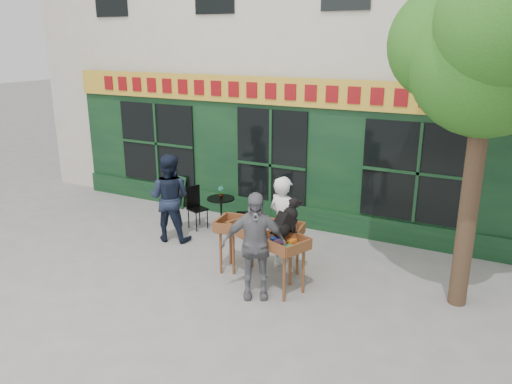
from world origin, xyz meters
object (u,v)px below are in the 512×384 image
(dog, at_px, (285,217))
(book_cart_right, at_px, (259,231))
(woman, at_px, (283,224))
(man_left, at_px, (169,198))
(man_right, at_px, (254,245))
(book_cart_center, at_px, (267,239))
(bistro_table, at_px, (221,208))

(dog, height_order, book_cart_right, dog)
(woman, xyz_separation_m, man_left, (-2.68, 0.21, 0.04))
(dog, xyz_separation_m, man_right, (-0.34, -0.44, -0.39))
(dog, xyz_separation_m, man_left, (-3.03, 0.91, -0.37))
(woman, height_order, man_left, man_left)
(book_cart_right, xyz_separation_m, man_left, (-2.40, 0.60, 0.10))
(dog, distance_m, man_right, 0.68)
(book_cart_center, xyz_separation_m, man_left, (-2.68, 0.86, 0.10))
(book_cart_center, bearing_deg, man_right, -66.67)
(man_right, relative_size, bistro_table, 2.36)
(woman, height_order, bistro_table, woman)
(book_cart_right, distance_m, man_right, 0.81)
(book_cart_center, xyz_separation_m, bistro_table, (-1.98, 1.76, -0.28))
(woman, relative_size, book_cart_right, 1.13)
(woman, bearing_deg, dog, 138.23)
(man_right, bearing_deg, bistro_table, 104.65)
(bistro_table, bearing_deg, book_cart_right, -41.48)
(book_cart_right, xyz_separation_m, man_right, (0.30, -0.75, 0.07))
(book_cart_right, relative_size, man_left, 0.85)
(book_cart_center, xyz_separation_m, book_cart_right, (-0.29, 0.26, 0.00))
(book_cart_center, height_order, man_right, man_right)
(woman, bearing_deg, man_right, 112.38)
(dog, height_order, bistro_table, dog)
(woman, relative_size, man_left, 0.95)
(man_right, xyz_separation_m, bistro_table, (-2.00, 2.25, -0.35))
(man_right, height_order, man_left, man_left)
(book_cart_right, distance_m, man_left, 2.48)
(dog, relative_size, bistro_table, 0.79)
(dog, bearing_deg, woman, 138.23)
(bistro_table, bearing_deg, woman, -29.23)
(book_cart_center, distance_m, bistro_table, 2.67)
(bistro_table, relative_size, man_left, 0.41)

